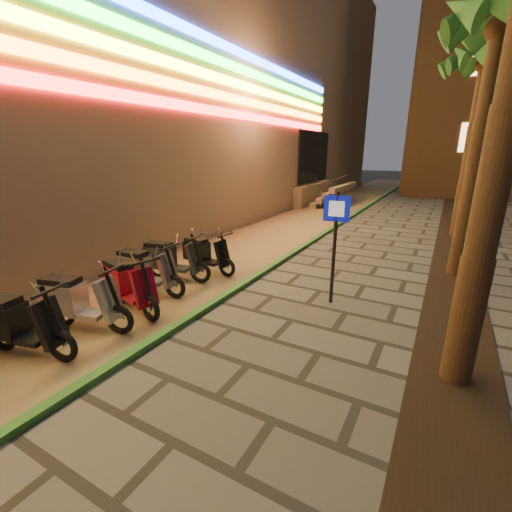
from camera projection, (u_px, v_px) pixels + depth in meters
The scene contains 14 objects.
ground at pixel (169, 378), 4.93m from camera, with size 120.00×120.00×0.00m, color #474442.
parking_strip at pixel (287, 229), 14.49m from camera, with size 3.40×60.00×0.01m, color #8C7251.
green_curb at pixel (326, 232), 13.69m from camera, with size 0.18×60.00×0.10m, color #2C712A.
planting_strip at pixel (454, 302), 7.43m from camera, with size 1.20×40.00×0.02m, color black.
mall_building at pixel (71, 67), 18.31m from camera, with size 24.23×44.00×15.00m.
palm_c at pixel (499, 27), 7.43m from camera, with size 2.97×3.02×6.91m.
palm_d at pixel (484, 65), 11.54m from camera, with size 2.97×3.02×7.16m.
pedestrian_sign at pixel (335, 233), 6.98m from camera, with size 0.52×0.11×2.37m.
scooter_4 at pixel (16, 323), 5.38m from camera, with size 1.78×0.85×1.25m.
scooter_5 at pixel (76, 301), 6.18m from camera, with size 1.80×0.90×1.27m.
scooter_6 at pixel (127, 284), 6.99m from camera, with size 1.78×0.82×1.25m.
scooter_7 at pixel (144, 270), 7.80m from camera, with size 1.79×0.64×1.26m.
scooter_8 at pixel (169, 259), 8.59m from camera, with size 1.78×0.82×1.25m.
scooter_9 at pixel (204, 253), 9.21m from camera, with size 1.65×0.58×1.16m.
Camera 1 is at (3.14, -3.06, 3.14)m, focal length 24.00 mm.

